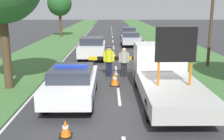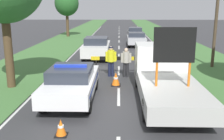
{
  "view_description": "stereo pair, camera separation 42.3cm",
  "coord_description": "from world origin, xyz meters",
  "views": [
    {
      "loc": [
        -0.42,
        -9.92,
        3.81
      ],
      "look_at": [
        -0.3,
        1.54,
        1.1
      ],
      "focal_mm": 42.0,
      "sensor_mm": 36.0,
      "label": 1
    },
    {
      "loc": [
        0.0,
        -9.92,
        3.81
      ],
      "look_at": [
        -0.3,
        1.54,
        1.1
      ],
      "focal_mm": 42.0,
      "sensor_mm": 36.0,
      "label": 2
    }
  ],
  "objects": [
    {
      "name": "traffic_cone_near_truck",
      "position": [
        -1.76,
        -2.6,
        0.26
      ],
      "size": [
        0.38,
        0.38,
        0.53
      ],
      "color": "black",
      "rests_on": "ground"
    },
    {
      "name": "grass_verge_left",
      "position": [
        -6.39,
        20.0,
        0.01
      ],
      "size": [
        4.87,
        120.0,
        0.03
      ],
      "color": "#427038",
      "rests_on": "ground"
    },
    {
      "name": "police_car",
      "position": [
        -1.98,
        0.67,
        0.78
      ],
      "size": [
        1.92,
        4.76,
        1.55
      ],
      "rotation": [
        0.0,
        0.0,
        -0.0
      ],
      "color": "white",
      "rests_on": "ground"
    },
    {
      "name": "police_officer",
      "position": [
        -0.45,
        4.62,
        1.03
      ],
      "size": [
        0.62,
        0.4,
        1.73
      ],
      "rotation": [
        0.0,
        0.0,
        3.56
      ],
      "color": "#191E38",
      "rests_on": "ground"
    },
    {
      "name": "work_truck",
      "position": [
        1.98,
        1.14,
        1.02
      ],
      "size": [
        2.3,
        6.27,
        3.16
      ],
      "rotation": [
        0.0,
        0.0,
        3.16
      ],
      "color": "white",
      "rests_on": "ground"
    },
    {
      "name": "roadside_tree_mid_left",
      "position": [
        -7.04,
        26.03,
        4.41
      ],
      "size": [
        3.2,
        3.2,
        6.13
      ],
      "color": "#4C3823",
      "rests_on": "ground"
    },
    {
      "name": "road_barrier",
      "position": [
        -0.12,
        5.16,
        0.87
      ],
      "size": [
        3.03,
        0.08,
        1.05
      ],
      "rotation": [
        0.0,
        0.0,
        -0.06
      ],
      "color": "black",
      "rests_on": "ground"
    },
    {
      "name": "queued_car_van_white",
      "position": [
        -1.74,
        10.25,
        0.85
      ],
      "size": [
        1.94,
        4.63,
        1.64
      ],
      "rotation": [
        0.0,
        0.0,
        3.14
      ],
      "color": "silver",
      "rests_on": "ground"
    },
    {
      "name": "traffic_cone_centre_front",
      "position": [
        -0.15,
        2.82,
        0.33
      ],
      "size": [
        0.49,
        0.49,
        0.67
      ],
      "color": "black",
      "rests_on": "ground"
    },
    {
      "name": "pedestrian_civilian",
      "position": [
        0.4,
        4.53,
        0.97
      ],
      "size": [
        0.59,
        0.38,
        1.65
      ],
      "rotation": [
        0.0,
        0.0,
        0.26
      ],
      "color": "#232326",
      "rests_on": "ground"
    },
    {
      "name": "queued_car_suv_grey",
      "position": [
        1.99,
        23.21,
        0.76
      ],
      "size": [
        1.79,
        4.58,
        1.47
      ],
      "rotation": [
        0.0,
        0.0,
        3.14
      ],
      "color": "slate",
      "rests_on": "ground"
    },
    {
      "name": "grass_verge_right",
      "position": [
        6.39,
        20.0,
        0.01
      ],
      "size": [
        4.87,
        120.0,
        0.03
      ],
      "color": "#427038",
      "rests_on": "ground"
    },
    {
      "name": "lane_markings",
      "position": [
        0.0,
        16.14,
        0.0
      ],
      "size": [
        7.82,
        62.22,
        0.01
      ],
      "color": "silver",
      "rests_on": "ground"
    },
    {
      "name": "utility_pole",
      "position": [
        6.17,
        7.19,
        3.66
      ],
      "size": [
        1.2,
        0.2,
        7.09
      ],
      "color": "#473828",
      "rests_on": "ground"
    },
    {
      "name": "ground_plane",
      "position": [
        0.0,
        0.0,
        0.0
      ],
      "size": [
        160.0,
        160.0,
        0.0
      ],
      "primitive_type": "plane",
      "color": "#333335"
    },
    {
      "name": "traffic_cone_near_police",
      "position": [
        2.07,
        5.91,
        0.32
      ],
      "size": [
        0.47,
        0.47,
        0.65
      ],
      "color": "black",
      "rests_on": "ground"
    },
    {
      "name": "queued_car_sedan_silver",
      "position": [
        1.77,
        17.14,
        0.73
      ],
      "size": [
        1.83,
        4.04,
        1.39
      ],
      "rotation": [
        0.0,
        0.0,
        3.14
      ],
      "color": "#B2B2B7",
      "rests_on": "ground"
    }
  ]
}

